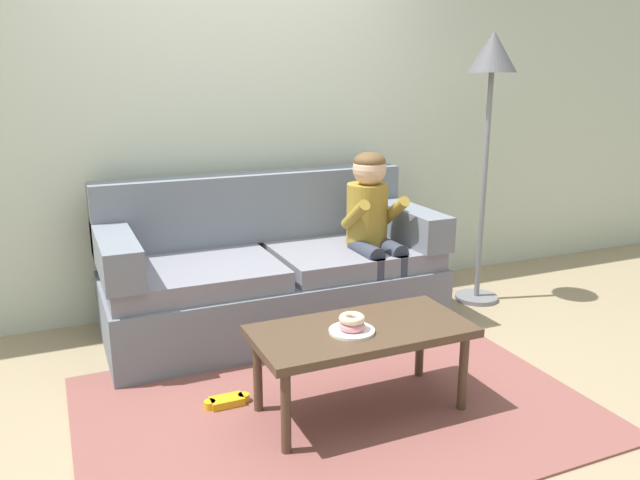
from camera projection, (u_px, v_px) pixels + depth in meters
name	position (u px, v px, depth m)	size (l,w,h in m)	color
ground	(315.00, 386.00, 3.26)	(10.00, 10.00, 0.00)	#9E896B
wall_back	(231.00, 100.00, 4.14)	(8.00, 0.10, 2.80)	beige
area_rug	(335.00, 407.00, 3.04)	(2.37, 1.67, 0.01)	brown
couch	(271.00, 275.00, 3.95)	(2.05, 0.90, 0.94)	slate
coffee_table	(361.00, 337.00, 2.92)	(1.02, 0.50, 0.43)	#4C3828
person_child	(373.00, 222.00, 3.92)	(0.34, 0.58, 1.10)	olive
plate	(352.00, 331.00, 2.85)	(0.21, 0.21, 0.01)	white
donut	(352.00, 326.00, 2.84)	(0.12, 0.12, 0.04)	pink
donut_second	(352.00, 318.00, 2.83)	(0.12, 0.12, 0.04)	beige
toy_controller	(227.00, 402.00, 3.05)	(0.23, 0.09, 0.05)	gold
floor_lamp	(491.00, 84.00, 4.11)	(0.32, 0.32, 1.83)	slate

